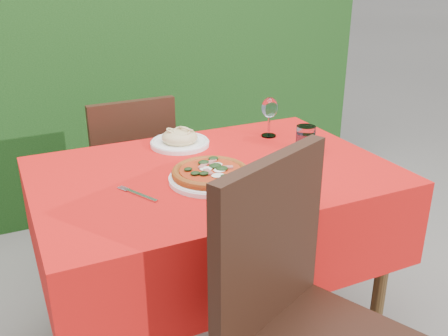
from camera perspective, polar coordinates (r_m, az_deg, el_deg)
name	(u,v)px	position (r m, az deg, el deg)	size (l,w,h in m)	color
ground	(215,335)	(2.19, -1.09, -18.50)	(60.00, 60.00, 0.00)	#615C58
hedge	(108,55)	(3.18, -13.10, 12.43)	(3.20, 0.55, 1.78)	black
dining_table	(213,207)	(1.86, -1.22, -4.46)	(1.26, 0.86, 0.75)	#4C3318
chair_near	(300,314)	(1.41, 8.74, -16.18)	(0.59, 0.59, 0.99)	black
chair_far	(130,172)	(2.45, -10.64, -0.43)	(0.41, 0.41, 0.88)	black
pizza_plate	(211,174)	(1.69, -1.54, -0.73)	(0.33, 0.33, 0.05)	white
pasta_plate	(180,140)	(2.03, -5.08, 3.24)	(0.24, 0.24, 0.07)	white
water_glass	(305,140)	(1.99, 9.29, 3.22)	(0.08, 0.08, 0.10)	white
wine_glass	(270,109)	(2.11, 5.23, 6.70)	(0.07, 0.07, 0.17)	silver
fork	(141,195)	(1.61, -9.42, -3.09)	(0.02, 0.19, 0.00)	#B3B4BA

